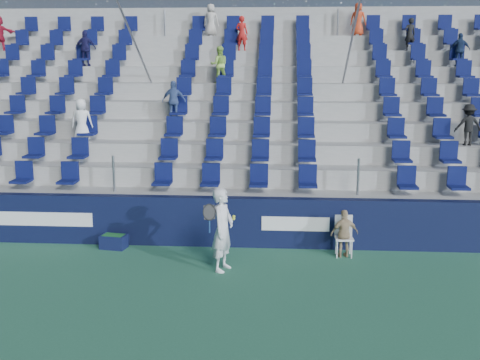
% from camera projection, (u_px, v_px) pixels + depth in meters
% --- Properties ---
extents(ground, '(70.00, 70.00, 0.00)m').
position_uv_depth(ground, '(219.00, 296.00, 11.50)').
color(ground, '#2E6B4D').
rests_on(ground, ground).
extents(sponsor_wall, '(24.00, 0.32, 1.20)m').
position_uv_depth(sponsor_wall, '(233.00, 222.00, 14.46)').
color(sponsor_wall, '#0D1333').
rests_on(sponsor_wall, ground).
extents(grandstand, '(24.00, 8.17, 6.63)m').
position_uv_depth(grandstand, '(246.00, 133.00, 19.13)').
color(grandstand, '#A6A6A1').
rests_on(grandstand, ground).
extents(tennis_player, '(0.70, 0.75, 1.79)m').
position_uv_depth(tennis_player, '(223.00, 230.00, 12.73)').
color(tennis_player, silver).
rests_on(tennis_player, ground).
extents(line_judge_chair, '(0.42, 0.43, 0.93)m').
position_uv_depth(line_judge_chair, '(344.00, 233.00, 13.80)').
color(line_judge_chair, white).
rests_on(line_judge_chair, ground).
extents(line_judge, '(0.69, 0.42, 1.11)m').
position_uv_depth(line_judge, '(344.00, 234.00, 13.65)').
color(line_judge, tan).
rests_on(line_judge, ground).
extents(ball_bin, '(0.65, 0.49, 0.34)m').
position_uv_depth(ball_bin, '(114.00, 241.00, 14.35)').
color(ball_bin, '#10163D').
rests_on(ball_bin, ground).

